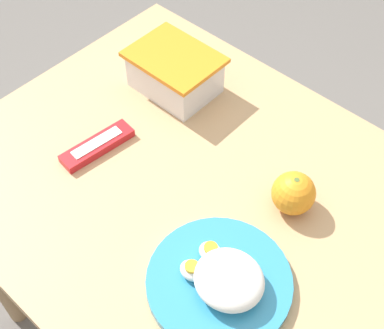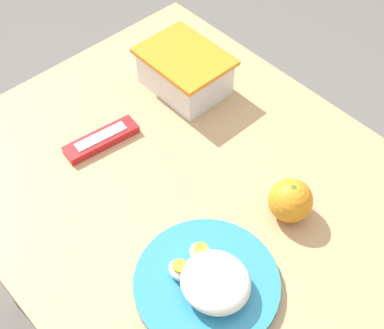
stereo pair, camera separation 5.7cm
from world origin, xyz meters
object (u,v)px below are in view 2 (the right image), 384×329
at_px(food_container, 185,74).
at_px(rice_plate, 209,282).
at_px(candy_bar, 101,139).
at_px(orange_fruit, 290,200).

xyz_separation_m(food_container, rice_plate, (0.40, -0.30, -0.02)).
xyz_separation_m(rice_plate, candy_bar, (-0.39, 0.06, -0.01)).
height_order(food_container, candy_bar, food_container).
bearing_deg(rice_plate, orange_fruit, 92.88).
distance_m(food_container, orange_fruit, 0.40).
relative_size(orange_fruit, candy_bar, 0.50).
height_order(orange_fruit, candy_bar, orange_fruit).
bearing_deg(rice_plate, candy_bar, 170.80).
relative_size(food_container, candy_bar, 1.18).
bearing_deg(orange_fruit, candy_bar, -158.15).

